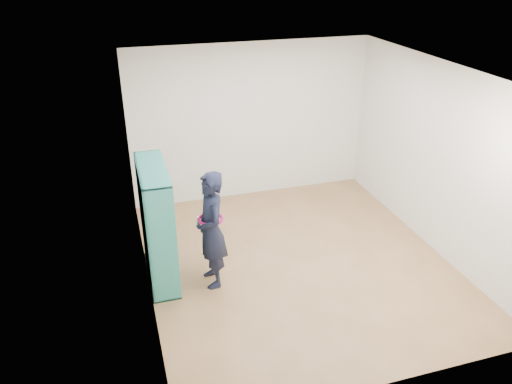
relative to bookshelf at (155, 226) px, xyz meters
name	(u,v)px	position (x,y,z in m)	size (l,w,h in m)	color
floor	(297,262)	(1.85, -0.24, -0.75)	(4.50, 4.50, 0.00)	olive
ceiling	(305,73)	(1.85, -0.24, 1.85)	(4.50, 4.50, 0.00)	white
wall_left	(140,197)	(-0.15, -0.24, 0.55)	(0.02, 4.50, 2.60)	silver
wall_right	(437,159)	(3.85, -0.24, 0.55)	(0.02, 4.50, 2.60)	silver
wall_back	(251,122)	(1.85, 2.01, 0.55)	(4.00, 0.02, 2.60)	silver
wall_front	(395,279)	(1.85, -2.49, 0.55)	(4.00, 0.02, 2.60)	silver
bookshelf	(155,226)	(0.00, 0.00, 0.00)	(0.34, 1.16, 1.55)	teal
person	(211,230)	(0.65, -0.33, 0.02)	(0.40, 0.58, 1.54)	black
smartphone	(198,221)	(0.50, -0.25, 0.12)	(0.02, 0.10, 0.13)	silver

